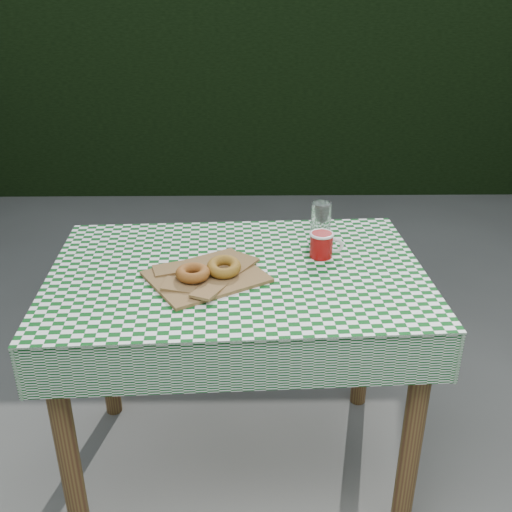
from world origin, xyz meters
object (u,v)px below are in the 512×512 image
Objects in this scene: table at (239,375)px; paper_bag at (206,276)px; coffee_mug at (321,245)px; drinking_glass at (321,220)px.

paper_bag is at bearing -152.40° from table.
table is 0.50m from coffee_mug.
drinking_glass reaches higher than coffee_mug.
drinking_glass reaches higher than table.
table is at bearing -138.43° from drinking_glass.
drinking_glass is (0.01, 0.15, 0.02)m from coffee_mug.
table is 0.57m from drinking_glass.
coffee_mug is at bearing 22.06° from paper_bag.
table is 0.40m from paper_bag.
paper_bag is 2.61× the size of drinking_glass.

